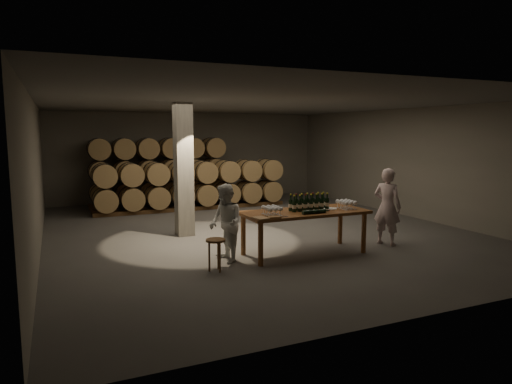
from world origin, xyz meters
name	(u,v)px	position (x,y,z in m)	size (l,w,h in m)	color
room	(184,170)	(-1.80, 0.20, 1.60)	(12.00, 12.00, 12.00)	#4D4B48
tasting_table	(304,216)	(0.00, -2.50, 0.80)	(2.60, 1.10, 0.90)	brown
barrel_stack_back	(159,170)	(-1.35, 5.20, 1.20)	(4.70, 0.95, 2.31)	brown
barrel_stack_front	(192,184)	(-0.57, 3.80, 0.83)	(6.26, 0.95, 1.57)	brown
bottle_cluster	(309,204)	(0.14, -2.45, 1.03)	(0.87, 0.24, 0.35)	black
lying_bottles	(315,212)	(0.02, -2.86, 0.94)	(0.62, 0.08, 0.08)	black
glass_cluster_left	(272,208)	(-0.80, -2.63, 1.03)	(0.31, 0.42, 0.18)	silver
glass_cluster_right	(346,202)	(0.96, -2.60, 1.03)	(0.31, 0.42, 0.18)	silver
plate	(330,209)	(0.61, -2.51, 0.91)	(0.29, 0.29, 0.02)	white
notebook_near	(274,217)	(-0.90, -2.93, 0.92)	(0.23, 0.18, 0.03)	brown
notebook_corner	(261,218)	(-1.17, -2.92, 0.91)	(0.23, 0.30, 0.03)	brown
pen	(285,217)	(-0.68, -2.94, 0.91)	(0.01, 0.01, 0.14)	black
stool	(216,245)	(-2.05, -2.89, 0.48)	(0.35, 0.35, 0.59)	brown
person_man	(387,207)	(2.07, -2.56, 0.86)	(0.63, 0.41, 1.72)	beige
person_woman	(226,223)	(-1.68, -2.39, 0.76)	(0.74, 0.58, 1.52)	white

